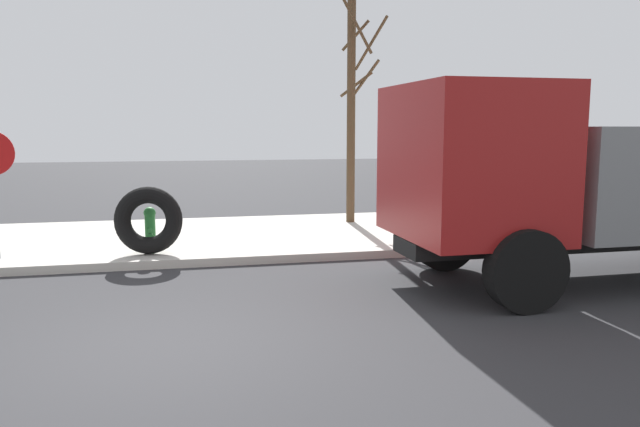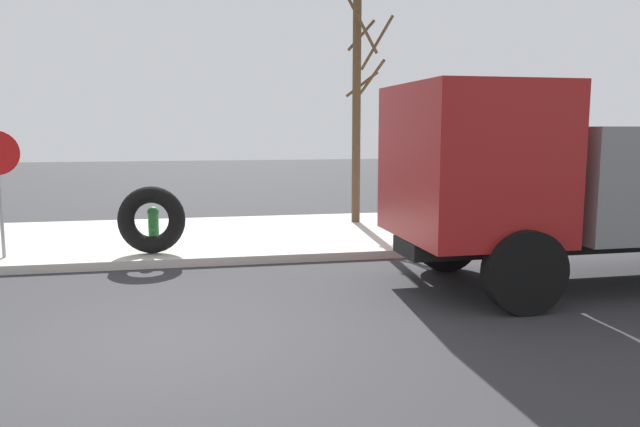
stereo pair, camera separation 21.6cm
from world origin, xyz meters
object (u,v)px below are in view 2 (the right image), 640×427
loose_tire (152,220)px  dump_truck_gray (610,179)px  fire_hydrant (154,227)px  bare_tree (358,104)px

loose_tire → dump_truck_gray: 7.63m
fire_hydrant → loose_tire: 0.31m
fire_hydrant → dump_truck_gray: (6.99, -3.18, 1.03)m
dump_truck_gray → bare_tree: (-2.44, 5.86, 1.32)m
fire_hydrant → loose_tire: (-0.01, -0.26, 0.18)m
loose_tire → bare_tree: bearing=32.8°
loose_tire → fire_hydrant: bearing=87.2°
bare_tree → fire_hydrant: bearing=-149.4°
loose_tire → bare_tree: size_ratio=0.23×
loose_tire → dump_truck_gray: (7.00, -2.92, 0.85)m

